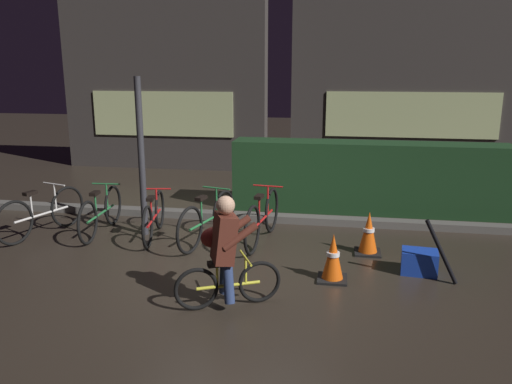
{
  "coord_description": "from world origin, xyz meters",
  "views": [
    {
      "loc": [
        1.32,
        -6.03,
        2.56
      ],
      "look_at": [
        0.2,
        0.6,
        0.9
      ],
      "focal_mm": 35.95,
      "sensor_mm": 36.0,
      "label": 1
    }
  ],
  "objects_px": {
    "parked_bike_leftmost": "(42,213)",
    "traffic_cone_near": "(333,258)",
    "street_post": "(141,158)",
    "parked_bike_right_mid": "(263,219)",
    "cyclist": "(225,251)",
    "parked_bike_left_mid": "(101,213)",
    "parked_bike_center_left": "(154,217)",
    "closed_umbrella": "(441,252)",
    "traffic_cone_far": "(369,233)",
    "blue_crate": "(419,262)",
    "parked_bike_center_right": "(208,219)"
  },
  "relations": [
    {
      "from": "traffic_cone_near",
      "to": "closed_umbrella",
      "type": "height_order",
      "value": "closed_umbrella"
    },
    {
      "from": "parked_bike_center_left",
      "to": "parked_bike_right_mid",
      "type": "xyz_separation_m",
      "value": [
        1.66,
        0.07,
        0.04
      ]
    },
    {
      "from": "parked_bike_left_mid",
      "to": "traffic_cone_near",
      "type": "relative_size",
      "value": 2.75
    },
    {
      "from": "parked_bike_center_left",
      "to": "parked_bike_left_mid",
      "type": "bearing_deg",
      "value": 77.62
    },
    {
      "from": "parked_bike_leftmost",
      "to": "closed_umbrella",
      "type": "height_order",
      "value": "closed_umbrella"
    },
    {
      "from": "parked_bike_center_left",
      "to": "blue_crate",
      "type": "distance_m",
      "value": 3.88
    },
    {
      "from": "parked_bike_center_left",
      "to": "traffic_cone_near",
      "type": "xyz_separation_m",
      "value": [
        2.72,
        -1.17,
        -0.04
      ]
    },
    {
      "from": "parked_bike_left_mid",
      "to": "parked_bike_center_right",
      "type": "xyz_separation_m",
      "value": [
        1.75,
        -0.13,
        0.01
      ]
    },
    {
      "from": "blue_crate",
      "to": "closed_umbrella",
      "type": "height_order",
      "value": "closed_umbrella"
    },
    {
      "from": "cyclist",
      "to": "parked_bike_right_mid",
      "type": "bearing_deg",
      "value": 62.56
    },
    {
      "from": "parked_bike_center_right",
      "to": "street_post",
      "type": "bearing_deg",
      "value": 93.47
    },
    {
      "from": "cyclist",
      "to": "closed_umbrella",
      "type": "height_order",
      "value": "cyclist"
    },
    {
      "from": "street_post",
      "to": "closed_umbrella",
      "type": "relative_size",
      "value": 2.84
    },
    {
      "from": "street_post",
      "to": "parked_bike_center_left",
      "type": "bearing_deg",
      "value": -32.89
    },
    {
      "from": "parked_bike_right_mid",
      "to": "traffic_cone_near",
      "type": "xyz_separation_m",
      "value": [
        1.06,
        -1.24,
        -0.08
      ]
    },
    {
      "from": "blue_crate",
      "to": "closed_umbrella",
      "type": "bearing_deg",
      "value": -50.75
    },
    {
      "from": "parked_bike_right_mid",
      "to": "parked_bike_leftmost",
      "type": "bearing_deg",
      "value": 101.15
    },
    {
      "from": "traffic_cone_near",
      "to": "closed_umbrella",
      "type": "distance_m",
      "value": 1.29
    },
    {
      "from": "parked_bike_leftmost",
      "to": "traffic_cone_near",
      "type": "bearing_deg",
      "value": -84.71
    },
    {
      "from": "street_post",
      "to": "parked_bike_center_left",
      "type": "distance_m",
      "value": 0.91
    },
    {
      "from": "parked_bike_left_mid",
      "to": "parked_bike_right_mid",
      "type": "relative_size",
      "value": 0.93
    },
    {
      "from": "parked_bike_leftmost",
      "to": "traffic_cone_far",
      "type": "bearing_deg",
      "value": -71.94
    },
    {
      "from": "traffic_cone_near",
      "to": "street_post",
      "type": "bearing_deg",
      "value": 156.05
    },
    {
      "from": "parked_bike_right_mid",
      "to": "closed_umbrella",
      "type": "xyz_separation_m",
      "value": [
        2.34,
        -1.09,
        0.03
      ]
    },
    {
      "from": "parked_bike_right_mid",
      "to": "blue_crate",
      "type": "xyz_separation_m",
      "value": [
        2.14,
        -0.84,
        -0.21
      ]
    },
    {
      "from": "parked_bike_leftmost",
      "to": "parked_bike_left_mid",
      "type": "xyz_separation_m",
      "value": [
        0.86,
        0.23,
        -0.01
      ]
    },
    {
      "from": "parked_bike_left_mid",
      "to": "closed_umbrella",
      "type": "bearing_deg",
      "value": -105.43
    },
    {
      "from": "traffic_cone_near",
      "to": "parked_bike_left_mid",
      "type": "bearing_deg",
      "value": 161.35
    },
    {
      "from": "parked_bike_center_left",
      "to": "cyclist",
      "type": "relative_size",
      "value": 1.24
    },
    {
      "from": "blue_crate",
      "to": "parked_bike_right_mid",
      "type": "bearing_deg",
      "value": 158.65
    },
    {
      "from": "street_post",
      "to": "parked_bike_left_mid",
      "type": "distance_m",
      "value": 1.1
    },
    {
      "from": "street_post",
      "to": "cyclist",
      "type": "relative_size",
      "value": 1.94
    },
    {
      "from": "parked_bike_leftmost",
      "to": "parked_bike_right_mid",
      "type": "height_order",
      "value": "parked_bike_right_mid"
    },
    {
      "from": "parked_bike_leftmost",
      "to": "parked_bike_center_right",
      "type": "height_order",
      "value": "parked_bike_center_right"
    },
    {
      "from": "parked_bike_center_left",
      "to": "traffic_cone_far",
      "type": "relative_size",
      "value": 2.55
    },
    {
      "from": "parked_bike_leftmost",
      "to": "street_post",
      "type": "bearing_deg",
      "value": -60.85
    },
    {
      "from": "traffic_cone_far",
      "to": "blue_crate",
      "type": "height_order",
      "value": "traffic_cone_far"
    },
    {
      "from": "parked_bike_right_mid",
      "to": "traffic_cone_far",
      "type": "height_order",
      "value": "parked_bike_right_mid"
    },
    {
      "from": "parked_bike_center_left",
      "to": "blue_crate",
      "type": "height_order",
      "value": "parked_bike_center_left"
    },
    {
      "from": "parked_bike_right_mid",
      "to": "closed_umbrella",
      "type": "bearing_deg",
      "value": -107.82
    },
    {
      "from": "parked_bike_right_mid",
      "to": "cyclist",
      "type": "bearing_deg",
      "value": -175.02
    },
    {
      "from": "parked_bike_right_mid",
      "to": "parked_bike_left_mid",
      "type": "bearing_deg",
      "value": 97.47
    },
    {
      "from": "parked_bike_center_left",
      "to": "parked_bike_center_right",
      "type": "height_order",
      "value": "parked_bike_center_right"
    },
    {
      "from": "parked_bike_center_right",
      "to": "traffic_cone_far",
      "type": "relative_size",
      "value": 2.73
    },
    {
      "from": "street_post",
      "to": "parked_bike_left_mid",
      "type": "xyz_separation_m",
      "value": [
        -0.68,
        -0.08,
        -0.87
      ]
    },
    {
      "from": "parked_bike_right_mid",
      "to": "blue_crate",
      "type": "bearing_deg",
      "value": -104.3
    },
    {
      "from": "parked_bike_center_left",
      "to": "closed_umbrella",
      "type": "distance_m",
      "value": 4.13
    },
    {
      "from": "street_post",
      "to": "parked_bike_right_mid",
      "type": "bearing_deg",
      "value": -1.98
    },
    {
      "from": "parked_bike_leftmost",
      "to": "parked_bike_center_right",
      "type": "xyz_separation_m",
      "value": [
        2.61,
        0.1,
        0.01
      ]
    },
    {
      "from": "cyclist",
      "to": "traffic_cone_near",
      "type": "bearing_deg",
      "value": 12.53
    }
  ]
}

